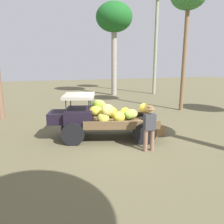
# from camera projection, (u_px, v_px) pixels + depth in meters

# --- Properties ---
(ground_plane) EXTENTS (60.00, 60.00, 0.00)m
(ground_plane) POSITION_uv_depth(u_px,v_px,m) (119.00, 140.00, 9.43)
(ground_plane) COLOR brown
(truck) EXTENTS (4.66, 2.63, 1.89)m
(truck) POSITION_uv_depth(u_px,v_px,m) (99.00, 117.00, 9.43)
(truck) COLOR black
(truck) RESTS_ON ground
(farmer) EXTENTS (0.53, 0.46, 1.69)m
(farmer) POSITION_uv_depth(u_px,v_px,m) (149.00, 126.00, 8.08)
(farmer) COLOR #896450
(farmer) RESTS_ON ground
(wooden_crate) EXTENTS (0.62, 0.63, 0.44)m
(wooden_crate) POSITION_uv_depth(u_px,v_px,m) (157.00, 130.00, 9.97)
(wooden_crate) COLOR brown
(wooden_crate) RESTS_ON ground
(forest_tree_2) EXTENTS (3.25, 3.25, 8.28)m
(forest_tree_2) POSITION_uv_depth(u_px,v_px,m) (114.00, 19.00, 19.99)
(forest_tree_2) COLOR gray
(forest_tree_2) RESTS_ON ground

